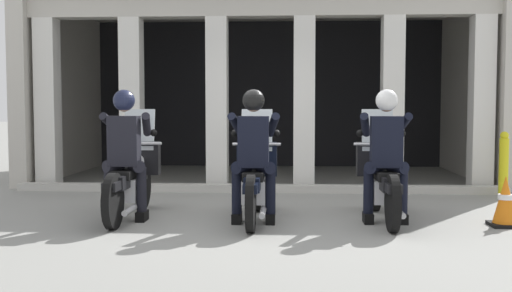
# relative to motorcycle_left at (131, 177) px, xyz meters

# --- Properties ---
(ground_plane) EXTENTS (80.00, 80.00, 0.00)m
(ground_plane) POSITION_rel_motorcycle_left_xyz_m (1.56, 3.07, -0.50)
(ground_plane) COLOR gray
(station_building) EXTENTS (8.38, 4.46, 3.46)m
(station_building) POSITION_rel_motorcycle_left_xyz_m (1.49, 4.92, 1.62)
(station_building) COLOR black
(station_building) RESTS_ON ground
(kerb_strip) EXTENTS (7.88, 0.24, 0.12)m
(kerb_strip) POSITION_rel_motorcycle_left_xyz_m (1.49, 2.27, -0.44)
(kerb_strip) COLOR #B7B5AD
(kerb_strip) RESTS_ON ground
(motorcycle_left) EXTENTS (0.62, 2.04, 1.35)m
(motorcycle_left) POSITION_rel_motorcycle_left_xyz_m (0.00, 0.00, 0.00)
(motorcycle_left) COLOR black
(motorcycle_left) RESTS_ON ground
(police_officer_left) EXTENTS (0.63, 0.61, 1.58)m
(police_officer_left) POSITION_rel_motorcycle_left_xyz_m (-0.00, -0.28, 0.44)
(police_officer_left) COLOR black
(police_officer_left) RESTS_ON ground
(motorcycle_center) EXTENTS (0.62, 2.04, 1.35)m
(motorcycle_center) POSITION_rel_motorcycle_left_xyz_m (1.56, -0.08, 0.00)
(motorcycle_center) COLOR black
(motorcycle_center) RESTS_ON ground
(police_officer_center) EXTENTS (0.63, 0.61, 1.58)m
(police_officer_center) POSITION_rel_motorcycle_left_xyz_m (1.56, -0.36, 0.44)
(police_officer_center) COLOR black
(police_officer_center) RESTS_ON ground
(motorcycle_right) EXTENTS (0.62, 2.04, 1.35)m
(motorcycle_right) POSITION_rel_motorcycle_left_xyz_m (3.12, 0.01, 0.00)
(motorcycle_right) COLOR black
(motorcycle_right) RESTS_ON ground
(police_officer_right) EXTENTS (0.63, 0.61, 1.58)m
(police_officer_right) POSITION_rel_motorcycle_left_xyz_m (3.11, -0.27, 0.44)
(police_officer_right) COLOR black
(police_officer_right) RESTS_ON ground
(traffic_cone_flank) EXTENTS (0.34, 0.34, 0.59)m
(traffic_cone_flank) POSITION_rel_motorcycle_left_xyz_m (4.47, -0.39, -0.21)
(traffic_cone_flank) COLOR black
(traffic_cone_flank) RESTS_ON ground
(bollard_kerbside) EXTENTS (0.14, 0.14, 1.01)m
(bollard_kerbside) POSITION_rel_motorcycle_left_xyz_m (5.21, 1.85, -0.00)
(bollard_kerbside) COLOR yellow
(bollard_kerbside) RESTS_ON ground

